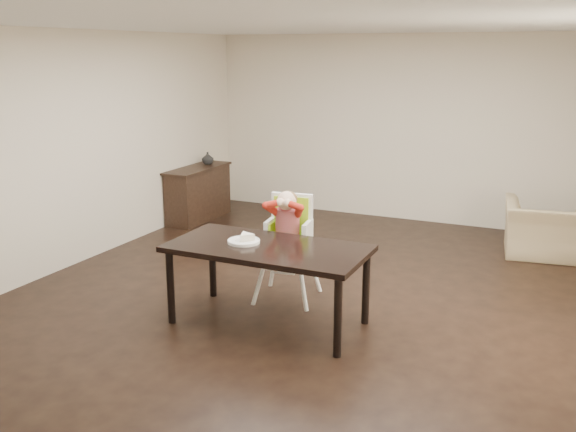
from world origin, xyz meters
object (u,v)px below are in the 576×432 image
high_chair (288,223)px  armchair (550,220)px  dining_table (268,254)px  sideboard (198,193)px

high_chair → armchair: high_chair is taller
dining_table → sideboard: 3.96m
high_chair → dining_table: bearing=-89.3°
dining_table → armchair: size_ratio=1.74×
armchair → dining_table: bearing=47.7°
high_chair → armchair: size_ratio=1.08×
high_chair → sideboard: 3.43m
dining_table → armchair: (2.23, 3.23, -0.22)m
sideboard → high_chair: bearing=-42.1°
dining_table → high_chair: (-0.10, 0.66, 0.12)m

